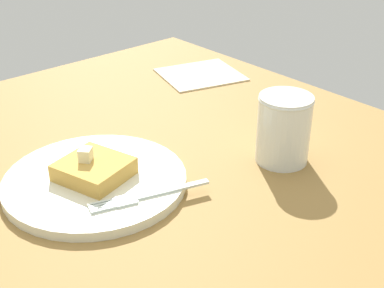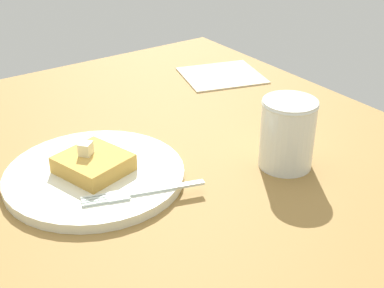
{
  "view_description": "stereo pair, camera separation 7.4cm",
  "coord_description": "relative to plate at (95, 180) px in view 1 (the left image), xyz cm",
  "views": [
    {
      "loc": [
        -51.75,
        33.62,
        41.45
      ],
      "look_at": [
        -3.07,
        -9.26,
        6.62
      ],
      "focal_mm": 50.0,
      "sensor_mm": 36.0,
      "label": 1
    },
    {
      "loc": [
        -56.29,
        27.83,
        41.45
      ],
      "look_at": [
        -3.07,
        -9.26,
        6.62
      ],
      "focal_mm": 50.0,
      "sensor_mm": 36.0,
      "label": 2
    }
  ],
  "objects": [
    {
      "name": "table_surface",
      "position": [
        -2.99,
        -2.9,
        -1.84
      ],
      "size": [
        96.89,
        96.89,
        2.12
      ],
      "primitive_type": "cube",
      "color": "olive",
      "rests_on": "ground"
    },
    {
      "name": "syrup_jar",
      "position": [
        -12.12,
        -24.32,
        3.81
      ],
      "size": [
        7.85,
        7.85,
        10.14
      ],
      "color": "#562B0A",
      "rests_on": "table_surface"
    },
    {
      "name": "plate",
      "position": [
        0.0,
        0.0,
        0.0
      ],
      "size": [
        24.73,
        24.73,
        1.35
      ],
      "color": "silver",
      "rests_on": "table_surface"
    },
    {
      "name": "toast_slice_center",
      "position": [
        0.0,
        0.0,
        1.76
      ],
      "size": [
        10.6,
        10.24,
        2.37
      ],
      "primitive_type": "cube",
      "rotation": [
        0.0,
        0.0,
        0.29
      ],
      "color": "gold",
      "rests_on": "plate"
    },
    {
      "name": "napkin",
      "position": [
        21.44,
        -38.69,
        -0.63
      ],
      "size": [
        17.64,
        18.7,
        0.3
      ],
      "primitive_type": "cube",
      "rotation": [
        0.0,
        0.0,
        -0.29
      ],
      "color": "beige",
      "rests_on": "table_surface"
    },
    {
      "name": "butter_pat_primary",
      "position": [
        0.92,
        0.54,
        3.83
      ],
      "size": [
        2.36,
        2.38,
        1.77
      ],
      "primitive_type": "cube",
      "rotation": [
        0.0,
        0.0,
        2.28
      ],
      "color": "beige",
      "rests_on": "toast_slice_center"
    },
    {
      "name": "fork",
      "position": [
        -8.37,
        -1.88,
        0.75
      ],
      "size": [
        6.2,
        15.69,
        0.36
      ],
      "color": "silver",
      "rests_on": "plate"
    }
  ]
}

